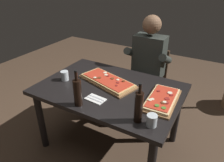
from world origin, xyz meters
name	(u,v)px	position (x,y,z in m)	size (l,w,h in m)	color
ground_plane	(110,142)	(0.00, 0.00, 0.00)	(6.40, 6.40, 0.00)	#4C3828
dining_table	(110,96)	(0.00, 0.00, 0.64)	(1.40, 0.96, 0.74)	black
pizza_rectangular_front	(107,81)	(-0.07, 0.08, 0.76)	(0.68, 0.44, 0.05)	brown
pizza_rectangular_left	(162,99)	(0.53, 0.02, 0.76)	(0.27, 0.50, 0.05)	brown
wine_bottle_dark	(78,92)	(-0.08, -0.39, 0.87)	(0.07, 0.07, 0.33)	black
oil_bottle_amber	(139,107)	(0.45, -0.34, 0.87)	(0.06, 0.06, 0.33)	black
tumbler_near_camera	(65,76)	(-0.49, -0.10, 0.79)	(0.08, 0.08, 0.10)	silver
tumbler_far_side	(152,121)	(0.56, -0.34, 0.78)	(0.08, 0.08, 0.09)	silver
napkin_cutlery_set	(96,99)	(0.00, -0.25, 0.74)	(0.19, 0.13, 0.01)	white
diner_chair	(149,78)	(0.11, 0.86, 0.49)	(0.44, 0.44, 0.87)	#3D2B1E
seated_diner	(147,64)	(0.11, 0.74, 0.74)	(0.53, 0.41, 1.33)	#23232D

